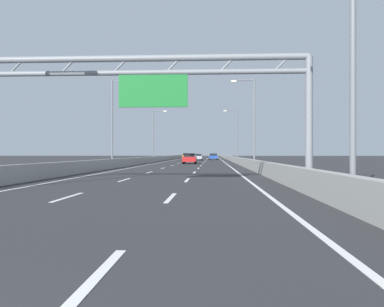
# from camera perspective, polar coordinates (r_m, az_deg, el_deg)

# --- Properties ---
(ground_plane) EXTENTS (260.00, 260.00, 0.00)m
(ground_plane) POSITION_cam_1_polar(r_m,az_deg,el_deg) (101.33, 1.10, -0.82)
(ground_plane) COLOR #2D2D30
(lane_dash_left_1) EXTENTS (0.16, 3.00, 0.01)m
(lane_dash_left_1) POSITION_cam_1_polar(r_m,az_deg,el_deg) (14.74, -17.18, -5.93)
(lane_dash_left_1) COLOR white
(lane_dash_left_1) RESTS_ON ground_plane
(lane_dash_left_2) EXTENTS (0.16, 3.00, 0.01)m
(lane_dash_left_2) POSITION_cam_1_polar(r_m,az_deg,el_deg) (23.36, -9.55, -3.72)
(lane_dash_left_2) COLOR white
(lane_dash_left_2) RESTS_ON ground_plane
(lane_dash_left_3) EXTENTS (0.16, 3.00, 0.01)m
(lane_dash_left_3) POSITION_cam_1_polar(r_m,az_deg,el_deg) (32.20, -6.08, -2.68)
(lane_dash_left_3) COLOR white
(lane_dash_left_3) RESTS_ON ground_plane
(lane_dash_left_4) EXTENTS (0.16, 3.00, 0.01)m
(lane_dash_left_4) POSITION_cam_1_polar(r_m,az_deg,el_deg) (41.10, -4.11, -2.09)
(lane_dash_left_4) COLOR white
(lane_dash_left_4) RESTS_ON ground_plane
(lane_dash_left_5) EXTENTS (0.16, 3.00, 0.01)m
(lane_dash_left_5) POSITION_cam_1_polar(r_m,az_deg,el_deg) (50.04, -2.85, -1.70)
(lane_dash_left_5) COLOR white
(lane_dash_left_5) RESTS_ON ground_plane
(lane_dash_left_6) EXTENTS (0.16, 3.00, 0.01)m
(lane_dash_left_6) POSITION_cam_1_polar(r_m,az_deg,el_deg) (59.00, -1.97, -1.44)
(lane_dash_left_6) COLOR white
(lane_dash_left_6) RESTS_ON ground_plane
(lane_dash_left_7) EXTENTS (0.16, 3.00, 0.01)m
(lane_dash_left_7) POSITION_cam_1_polar(r_m,az_deg,el_deg) (67.97, -1.32, -1.24)
(lane_dash_left_7) COLOR white
(lane_dash_left_7) RESTS_ON ground_plane
(lane_dash_left_8) EXTENTS (0.16, 3.00, 0.01)m
(lane_dash_left_8) POSITION_cam_1_polar(r_m,az_deg,el_deg) (76.94, -0.82, -1.09)
(lane_dash_left_8) COLOR white
(lane_dash_left_8) RESTS_ON ground_plane
(lane_dash_left_9) EXTENTS (0.16, 3.00, 0.01)m
(lane_dash_left_9) POSITION_cam_1_polar(r_m,az_deg,el_deg) (85.92, -0.43, -0.97)
(lane_dash_left_9) COLOR white
(lane_dash_left_9) RESTS_ON ground_plane
(lane_dash_left_10) EXTENTS (0.16, 3.00, 0.01)m
(lane_dash_left_10) POSITION_cam_1_polar(r_m,az_deg,el_deg) (94.91, -0.11, -0.87)
(lane_dash_left_10) COLOR white
(lane_dash_left_10) RESTS_ON ground_plane
(lane_dash_left_11) EXTENTS (0.16, 3.00, 0.01)m
(lane_dash_left_11) POSITION_cam_1_polar(r_m,az_deg,el_deg) (103.90, 0.15, -0.79)
(lane_dash_left_11) COLOR white
(lane_dash_left_11) RESTS_ON ground_plane
(lane_dash_left_12) EXTENTS (0.16, 3.00, 0.01)m
(lane_dash_left_12) POSITION_cam_1_polar(r_m,az_deg,el_deg) (112.89, 0.38, -0.72)
(lane_dash_left_12) COLOR white
(lane_dash_left_12) RESTS_ON ground_plane
(lane_dash_left_13) EXTENTS (0.16, 3.00, 0.01)m
(lane_dash_left_13) POSITION_cam_1_polar(r_m,az_deg,el_deg) (121.88, 0.56, -0.67)
(lane_dash_left_13) COLOR white
(lane_dash_left_13) RESTS_ON ground_plane
(lane_dash_left_14) EXTENTS (0.16, 3.00, 0.01)m
(lane_dash_left_14) POSITION_cam_1_polar(r_m,az_deg,el_deg) (130.87, 0.73, -0.62)
(lane_dash_left_14) COLOR white
(lane_dash_left_14) RESTS_ON ground_plane
(lane_dash_left_15) EXTENTS (0.16, 3.00, 0.01)m
(lane_dash_left_15) POSITION_cam_1_polar(r_m,az_deg,el_deg) (139.86, 0.87, -0.57)
(lane_dash_left_15) COLOR white
(lane_dash_left_15) RESTS_ON ground_plane
(lane_dash_left_16) EXTENTS (0.16, 3.00, 0.01)m
(lane_dash_left_16) POSITION_cam_1_polar(r_m,az_deg,el_deg) (148.86, 0.99, -0.53)
(lane_dash_left_16) COLOR white
(lane_dash_left_16) RESTS_ON ground_plane
(lane_dash_left_17) EXTENTS (0.16, 3.00, 0.01)m
(lane_dash_left_17) POSITION_cam_1_polar(r_m,az_deg,el_deg) (157.85, 1.11, -0.50)
(lane_dash_left_17) COLOR white
(lane_dash_left_17) RESTS_ON ground_plane
(lane_dash_right_0) EXTENTS (0.16, 3.00, 0.01)m
(lane_dash_right_0) POSITION_cam_1_polar(r_m,az_deg,el_deg) (5.21, -13.88, -17.12)
(lane_dash_right_0) COLOR white
(lane_dash_right_0) RESTS_ON ground_plane
(lane_dash_right_1) EXTENTS (0.16, 3.00, 0.01)m
(lane_dash_right_1) POSITION_cam_1_polar(r_m,az_deg,el_deg) (13.92, -3.04, -6.28)
(lane_dash_right_1) COLOR white
(lane_dash_right_1) RESTS_ON ground_plane
(lane_dash_right_2) EXTENTS (0.16, 3.00, 0.01)m
(lane_dash_right_2) POSITION_cam_1_polar(r_m,az_deg,el_deg) (22.86, -0.68, -3.80)
(lane_dash_right_2) COLOR white
(lane_dash_right_2) RESTS_ON ground_plane
(lane_dash_right_3) EXTENTS (0.16, 3.00, 0.01)m
(lane_dash_right_3) POSITION_cam_1_polar(r_m,az_deg,el_deg) (31.83, 0.34, -2.71)
(lane_dash_right_3) COLOR white
(lane_dash_right_3) RESTS_ON ground_plane
(lane_dash_right_4) EXTENTS (0.16, 3.00, 0.01)m
(lane_dash_right_4) POSITION_cam_1_polar(r_m,az_deg,el_deg) (40.82, 0.91, -2.10)
(lane_dash_right_4) COLOR white
(lane_dash_right_4) RESTS_ON ground_plane
(lane_dash_right_5) EXTENTS (0.16, 3.00, 0.01)m
(lane_dash_right_5) POSITION_cam_1_polar(r_m,az_deg,el_deg) (49.81, 1.28, -1.71)
(lane_dash_right_5) COLOR white
(lane_dash_right_5) RESTS_ON ground_plane
(lane_dash_right_6) EXTENTS (0.16, 3.00, 0.01)m
(lane_dash_right_6) POSITION_cam_1_polar(r_m,az_deg,el_deg) (58.80, 1.53, -1.44)
(lane_dash_right_6) COLOR white
(lane_dash_right_6) RESTS_ON ground_plane
(lane_dash_right_7) EXTENTS (0.16, 3.00, 0.01)m
(lane_dash_right_7) POSITION_cam_1_polar(r_m,az_deg,el_deg) (67.80, 1.72, -1.24)
(lane_dash_right_7) COLOR white
(lane_dash_right_7) RESTS_ON ground_plane
(lane_dash_right_8) EXTENTS (0.16, 3.00, 0.01)m
(lane_dash_right_8) POSITION_cam_1_polar(r_m,az_deg,el_deg) (76.79, 1.86, -1.09)
(lane_dash_right_8) COLOR white
(lane_dash_right_8) RESTS_ON ground_plane
(lane_dash_right_9) EXTENTS (0.16, 3.00, 0.01)m
(lane_dash_right_9) POSITION_cam_1_polar(r_m,az_deg,el_deg) (85.79, 1.97, -0.97)
(lane_dash_right_9) COLOR white
(lane_dash_right_9) RESTS_ON ground_plane
(lane_dash_right_10) EXTENTS (0.16, 3.00, 0.01)m
(lane_dash_right_10) POSITION_cam_1_polar(r_m,az_deg,el_deg) (94.79, 2.06, -0.87)
(lane_dash_right_10) COLOR white
(lane_dash_right_10) RESTS_ON ground_plane
(lane_dash_right_11) EXTENTS (0.16, 3.00, 0.01)m
(lane_dash_right_11) POSITION_cam_1_polar(r_m,az_deg,el_deg) (103.78, 2.14, -0.79)
(lane_dash_right_11) COLOR white
(lane_dash_right_11) RESTS_ON ground_plane
(lane_dash_right_12) EXTENTS (0.16, 3.00, 0.01)m
(lane_dash_right_12) POSITION_cam_1_polar(r_m,az_deg,el_deg) (112.78, 2.20, -0.72)
(lane_dash_right_12) COLOR white
(lane_dash_right_12) RESTS_ON ground_plane
(lane_dash_right_13) EXTENTS (0.16, 3.00, 0.01)m
(lane_dash_right_13) POSITION_cam_1_polar(r_m,az_deg,el_deg) (121.78, 2.26, -0.67)
(lane_dash_right_13) COLOR white
(lane_dash_right_13) RESTS_ON ground_plane
(lane_dash_right_14) EXTENTS (0.16, 3.00, 0.01)m
(lane_dash_right_14) POSITION_cam_1_polar(r_m,az_deg,el_deg) (130.78, 2.30, -0.62)
(lane_dash_right_14) COLOR white
(lane_dash_right_14) RESTS_ON ground_plane
(lane_dash_right_15) EXTENTS (0.16, 3.00, 0.01)m
(lane_dash_right_15) POSITION_cam_1_polar(r_m,az_deg,el_deg) (139.78, 2.34, -0.57)
(lane_dash_right_15) COLOR white
(lane_dash_right_15) RESTS_ON ground_plane
(lane_dash_right_16) EXTENTS (0.16, 3.00, 0.01)m
(lane_dash_right_16) POSITION_cam_1_polar(r_m,az_deg,el_deg) (148.78, 2.38, -0.53)
(lane_dash_right_16) COLOR white
(lane_dash_right_16) RESTS_ON ground_plane
(lane_dash_right_17) EXTENTS (0.16, 3.00, 0.01)m
(lane_dash_right_17) POSITION_cam_1_polar(r_m,az_deg,el_deg) (157.78, 2.41, -0.50)
(lane_dash_right_17) COLOR white
(lane_dash_right_17) RESTS_ON ground_plane
(edge_line_left) EXTENTS (0.16, 176.00, 0.01)m
(edge_line_left) POSITION_cam_1_polar(r_m,az_deg,el_deg) (89.68, -2.50, -0.92)
(edge_line_left) COLOR white
(edge_line_left) RESTS_ON ground_plane
(edge_line_right) EXTENTS (0.16, 176.00, 0.01)m
(edge_line_right) POSITION_cam_1_polar(r_m,az_deg,el_deg) (89.30, 4.22, -0.93)
(edge_line_right) COLOR white
(edge_line_right) RESTS_ON ground_plane
(barrier_left) EXTENTS (0.45, 220.00, 0.95)m
(barrier_left) POSITION_cam_1_polar(r_m,az_deg,el_deg) (111.73, -2.27, -0.49)
(barrier_left) COLOR #9E9E99
(barrier_left) RESTS_ON ground_plane
(barrier_right) EXTENTS (0.45, 220.00, 0.95)m
(barrier_right) POSITION_cam_1_polar(r_m,az_deg,el_deg) (111.33, 4.82, -0.49)
(barrier_right) COLOR #9E9E99
(barrier_right) RESTS_ON ground_plane
(sign_gantry) EXTENTS (16.12, 0.36, 6.36)m
(sign_gantry) POSITION_cam_1_polar(r_m,az_deg,el_deg) (20.12, -6.34, 9.48)
(sign_gantry) COLOR gray
(sign_gantry) RESTS_ON ground_plane
(streetlamp_right_near) EXTENTS (2.58, 0.28, 9.50)m
(streetlamp_right_near) POSITION_cam_1_polar(r_m,az_deg,el_deg) (14.22, 20.92, 15.78)
(streetlamp_right_near) COLOR slate
(streetlamp_right_near) RESTS_ON ground_plane
(streetlamp_left_mid) EXTENTS (2.58, 0.28, 9.50)m
(streetlamp_left_mid) POSITION_cam_1_polar(r_m,az_deg,el_deg) (44.73, -10.97, 5.00)
(streetlamp_left_mid) COLOR slate
(streetlamp_left_mid) RESTS_ON ground_plane
(streetlamp_right_mid) EXTENTS (2.58, 0.28, 9.50)m
(streetlamp_right_mid) POSITION_cam_1_polar(r_m,az_deg,el_deg) (43.64, 8.51, 5.12)
(streetlamp_right_mid) COLOR slate
(streetlamp_right_mid) RESTS_ON ground_plane
(streetlamp_left_far) EXTENTS (2.58, 0.28, 9.50)m
(streetlamp_left_far) POSITION_cam_1_polar(r_m,az_deg,el_deg) (74.37, -5.35, 3.03)
(streetlamp_left_far) COLOR slate
(streetlamp_left_far) RESTS_ON ground_plane
(streetlamp_right_far) EXTENTS (2.58, 0.28, 9.50)m
(streetlamp_right_far) POSITION_cam_1_polar(r_m,az_deg,el_deg) (73.72, 6.23, 3.05)
(streetlamp_right_far) COLOR slate
(streetlamp_right_far) RESTS_ON ground_plane
(blue_car) EXTENTS (1.87, 4.45, 1.44)m
(blue_car) POSITION_cam_1_polar(r_m,az_deg,el_deg) (91.49, 3.06, -0.44)
(blue_car) COLOR #2347AD
(blue_car) RESTS_ON ground_plane
(orange_car) EXTENTS (1.76, 4.68, 1.51)m
(orange_car) POSITION_cam_1_polar(r_m,az_deg,el_deg) (103.84, -0.82, -0.37)
(orange_car) COLOR orange
(orange_car) RESTS_ON ground_plane
(white_car) EXTENTS (1.78, 4.50, 1.43)m
(white_car) POSITION_cam_1_polar(r_m,az_deg,el_deg) (128.69, 3.02, -0.29)
(white_car) COLOR silver
(white_car) RESTS_ON ground_plane
(red_car) EXTENTS (1.85, 4.32, 1.51)m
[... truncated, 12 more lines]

